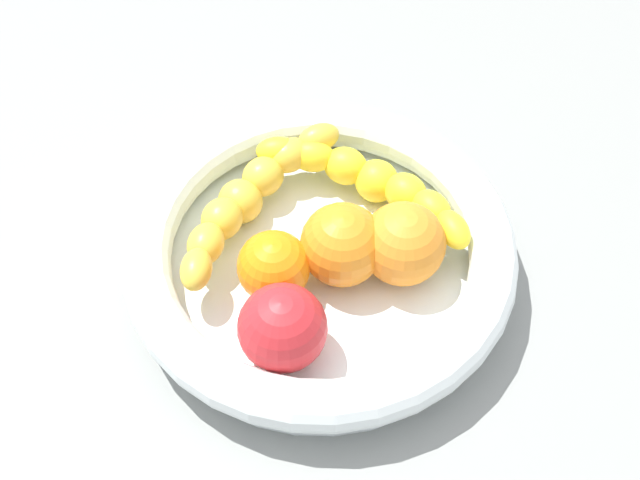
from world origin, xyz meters
TOP-DOWN VIEW (x-y plane):
  - kitchen_counter at (0.00, 0.00)cm, footprint 120.00×120.00cm
  - fruit_bowl at (0.00, 0.00)cm, footprint 29.76×29.76cm
  - banana_draped_left at (6.75, -2.28)cm, footprint 8.46×19.13cm
  - banana_draped_right at (-1.93, -7.16)cm, footprint 19.27×8.14cm
  - orange_front at (-1.74, -0.20)cm, footprint 6.35×6.35cm
  - orange_mid_left at (-6.00, -1.51)cm, footprint 6.36×6.36cm
  - orange_mid_right at (2.51, 3.20)cm, footprint 5.45×5.45cm
  - tomato_red at (-0.06, 8.15)cm, footprint 6.33×6.33cm

SIDE VIEW (x-z plane):
  - kitchen_counter at x=0.00cm, z-range 0.00..3.00cm
  - fruit_bowl at x=0.00cm, z-range 3.10..8.46cm
  - banana_draped_right at x=-1.93cm, z-range 4.96..9.31cm
  - banana_draped_left at x=6.75cm, z-range 4.97..9.53cm
  - orange_mid_right at x=2.51cm, z-range 4.71..10.16cm
  - tomato_red at x=-0.06cm, z-range 4.71..11.03cm
  - orange_front at x=-1.74cm, z-range 4.71..11.05cm
  - orange_mid_left at x=-6.00cm, z-range 4.71..11.07cm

